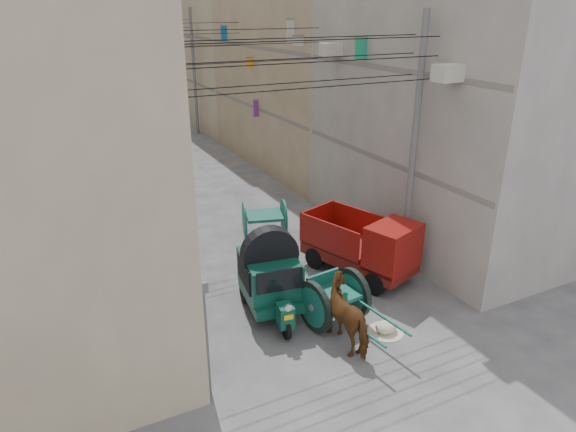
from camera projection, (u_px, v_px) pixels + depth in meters
building_row_right at (224, 29)px, 39.46m from camera, size 8.00×62.00×14.00m
end_cap_building at (71, 20)px, 62.47m from camera, size 22.00×10.00×13.00m
shutters_left at (137, 223)px, 16.75m from camera, size 0.18×14.40×2.88m
signboards at (164, 101)px, 26.97m from camera, size 8.22×40.52×5.67m
ac_units at (389, 28)px, 15.41m from camera, size 0.70×6.55×3.35m
utility_poles at (189, 104)px, 22.91m from camera, size 7.40×22.20×8.00m
overhead_cables at (204, 42)px, 19.71m from camera, size 7.40×22.52×1.12m
auto_rickshaw at (270, 274)px, 14.22m from camera, size 1.85×2.84×1.94m
tonga_cart at (334, 299)px, 13.81m from camera, size 1.63×3.27×1.42m
mini_truck at (369, 250)px, 16.05m from camera, size 2.70×3.97×2.05m
second_cart at (264, 217)px, 19.15m from camera, size 1.89×1.76×1.38m
feed_sack at (386, 327)px, 13.60m from camera, size 0.60×0.48×0.30m
horse at (351, 314)px, 12.95m from camera, size 0.97×2.00×1.66m
distant_car_white at (107, 143)px, 30.24m from camera, size 1.73×3.46×1.13m
distant_car_grey at (154, 110)px, 39.94m from camera, size 1.78×3.58×1.13m
distant_car_green at (107, 110)px, 39.96m from camera, size 2.20×3.95×1.08m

